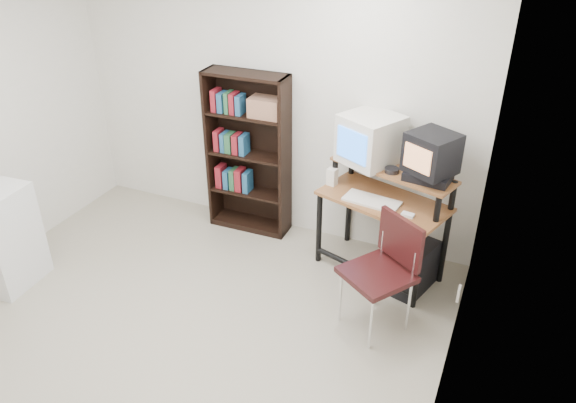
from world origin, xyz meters
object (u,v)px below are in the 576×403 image
at_px(computer_desk, 384,205).
at_px(crt_monitor, 370,139).
at_px(pc_tower, 416,269).
at_px(bookshelf, 249,151).
at_px(crt_tv, 432,153).
at_px(school_chair, 386,263).

height_order(computer_desk, crt_monitor, crt_monitor).
xyz_separation_m(pc_tower, bookshelf, (-1.77, 0.39, 0.62)).
bearing_deg(computer_desk, bookshelf, -172.00).
height_order(crt_tv, bookshelf, bookshelf).
bearing_deg(bookshelf, pc_tower, -13.66).
bearing_deg(computer_desk, school_chair, -55.90).
xyz_separation_m(computer_desk, school_chair, (0.20, -0.68, -0.10)).
height_order(pc_tower, bookshelf, bookshelf).
distance_m(computer_desk, bookshelf, 1.43).
bearing_deg(crt_monitor, pc_tower, -2.73).
bearing_deg(bookshelf, crt_monitor, -4.09).
xyz_separation_m(school_chair, bookshelf, (-1.61, 0.91, 0.26)).
bearing_deg(bookshelf, computer_desk, -10.73).
bearing_deg(pc_tower, bookshelf, -176.01).
relative_size(crt_monitor, bookshelf, 0.37).
height_order(computer_desk, school_chair, computer_desk).
relative_size(pc_tower, school_chair, 0.49).
bearing_deg(computer_desk, pc_tower, -5.64).
bearing_deg(computer_desk, crt_tv, 19.96).
distance_m(pc_tower, school_chair, 0.66).
bearing_deg(crt_monitor, bookshelf, -155.60).
distance_m(crt_tv, school_chair, 0.95).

